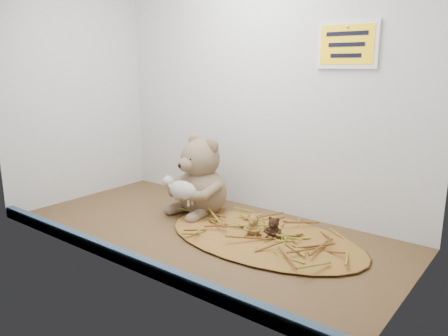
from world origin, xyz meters
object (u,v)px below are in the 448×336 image
Objects in this scene: mini_teddy_tan at (253,224)px; mini_teddy_brown at (274,227)px; main_teddy at (202,175)px; toy_lamb at (183,190)px.

mini_teddy_tan is 1.01× the size of mini_teddy_brown.
mini_teddy_tan is (26.32, -7.97, -8.91)cm from main_teddy.
main_teddy is 10.01cm from toy_lamb.
mini_teddy_brown is at bearing -0.13° from main_teddy.
main_teddy reaches higher than mini_teddy_tan.
main_teddy is at bearing 159.22° from mini_teddy_brown.
main_teddy is at bearing 150.97° from mini_teddy_tan.
toy_lamb is at bearing 171.16° from mini_teddy_tan.
mini_teddy_tan and mini_teddy_brown have the same top height.
toy_lamb is at bearing 176.03° from mini_teddy_brown.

